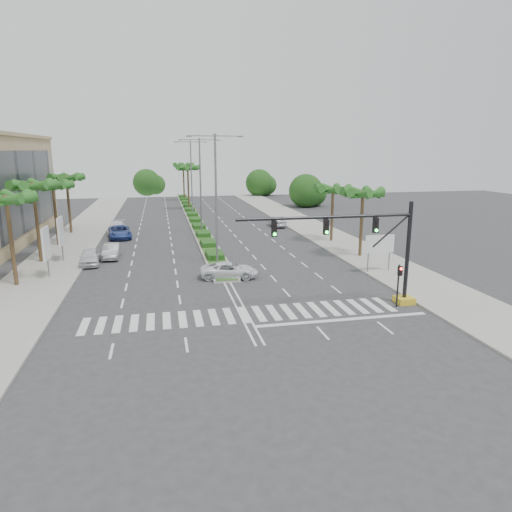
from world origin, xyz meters
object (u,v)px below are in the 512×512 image
Objects in this scene: car_parked_b at (112,251)px; car_parked_d at (117,228)px; car_crossing at (229,270)px; car_right at (277,222)px; car_parked_c at (120,232)px; car_parked_a at (90,257)px.

car_parked_d is (-0.64, 14.19, 0.04)m from car_parked_b.
car_parked_d reaches higher than car_crossing.
car_right is at bearing 35.75° from car_parked_b.
car_parked_d reaches higher than car_parked_b.
car_crossing is (10.47, -20.50, -0.10)m from car_parked_c.
car_parked_a is 0.79× the size of car_parked_c.
car_parked_d is 26.32m from car_crossing.
car_parked_c is 23.02m from car_crossing.
car_parked_c reaches higher than car_crossing.
car_parked_c is at bearing 35.98° from car_crossing.
car_crossing is at bearing 65.32° from car_right.
car_parked_b is 0.90× the size of car_crossing.
car_parked_d is (1.12, 16.59, 0.01)m from car_parked_a.
car_parked_d is 1.07× the size of car_crossing.
car_parked_b is at bearing 56.05° from car_crossing.
car_crossing is 1.10× the size of car_right.
car_right is (22.76, 17.54, -0.02)m from car_parked_a.
car_parked_d is 21.66m from car_right.
car_right reaches higher than car_crossing.
car_parked_c reaches higher than car_parked_a.
car_parked_b is (1.76, 2.41, -0.03)m from car_parked_a.
car_parked_b is at bearing -88.34° from car_parked_d.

